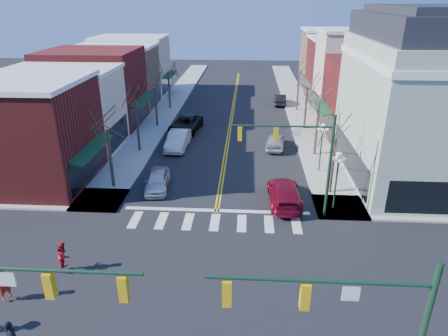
% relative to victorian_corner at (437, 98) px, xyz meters
% --- Properties ---
extents(ground, '(160.00, 160.00, 0.00)m').
position_rel_victorian_corner_xyz_m(ground, '(-16.50, -14.50, -6.66)').
color(ground, black).
rests_on(ground, ground).
extents(sidewalk_left, '(3.50, 70.00, 0.15)m').
position_rel_victorian_corner_xyz_m(sidewalk_left, '(-25.25, 5.50, -6.58)').
color(sidewalk_left, '#9E9B93').
rests_on(sidewalk_left, ground).
extents(sidewalk_right, '(3.50, 70.00, 0.15)m').
position_rel_victorian_corner_xyz_m(sidewalk_right, '(-7.75, 5.50, -6.58)').
color(sidewalk_right, '#9E9B93').
rests_on(sidewalk_right, ground).
extents(bldg_left_brick_a, '(10.00, 8.50, 8.00)m').
position_rel_victorian_corner_xyz_m(bldg_left_brick_a, '(-32.00, -2.75, -2.66)').
color(bldg_left_brick_a, maroon).
rests_on(bldg_left_brick_a, ground).
extents(bldg_left_stucco_a, '(10.00, 7.00, 7.50)m').
position_rel_victorian_corner_xyz_m(bldg_left_stucco_a, '(-32.00, 5.00, -2.91)').
color(bldg_left_stucco_a, beige).
rests_on(bldg_left_stucco_a, ground).
extents(bldg_left_brick_b, '(10.00, 9.00, 8.50)m').
position_rel_victorian_corner_xyz_m(bldg_left_brick_b, '(-32.00, 13.00, -2.41)').
color(bldg_left_brick_b, maroon).
rests_on(bldg_left_brick_b, ground).
extents(bldg_left_tan, '(10.00, 7.50, 7.80)m').
position_rel_victorian_corner_xyz_m(bldg_left_tan, '(-32.00, 21.25, -2.76)').
color(bldg_left_tan, '#886B4B').
rests_on(bldg_left_tan, ground).
extents(bldg_left_stucco_b, '(10.00, 8.00, 8.20)m').
position_rel_victorian_corner_xyz_m(bldg_left_stucco_b, '(-32.00, 29.00, -2.56)').
color(bldg_left_stucco_b, beige).
rests_on(bldg_left_stucco_b, ground).
extents(bldg_right_brick_a, '(10.00, 8.50, 8.00)m').
position_rel_victorian_corner_xyz_m(bldg_right_brick_a, '(-1.00, 11.25, -2.66)').
color(bldg_right_brick_a, maroon).
rests_on(bldg_right_brick_a, ground).
extents(bldg_right_stucco, '(10.00, 7.00, 10.00)m').
position_rel_victorian_corner_xyz_m(bldg_right_stucco, '(-1.00, 19.00, -1.66)').
color(bldg_right_stucco, beige).
rests_on(bldg_right_stucco, ground).
extents(bldg_right_brick_b, '(10.00, 8.00, 8.50)m').
position_rel_victorian_corner_xyz_m(bldg_right_brick_b, '(-1.00, 26.50, -2.41)').
color(bldg_right_brick_b, maroon).
rests_on(bldg_right_brick_b, ground).
extents(bldg_right_tan, '(10.00, 8.00, 9.00)m').
position_rel_victorian_corner_xyz_m(bldg_right_tan, '(-1.00, 34.50, -2.16)').
color(bldg_right_tan, '#886B4B').
rests_on(bldg_right_tan, ground).
extents(victorian_corner, '(12.25, 14.25, 13.30)m').
position_rel_victorian_corner_xyz_m(victorian_corner, '(0.00, 0.00, 0.00)').
color(victorian_corner, '#A0AD95').
rests_on(victorian_corner, ground).
extents(traffic_mast_near_left, '(6.60, 0.28, 7.20)m').
position_rel_victorian_corner_xyz_m(traffic_mast_near_left, '(-22.05, -21.90, -1.95)').
color(traffic_mast_near_left, '#14331E').
rests_on(traffic_mast_near_left, ground).
extents(traffic_mast_near_right, '(6.60, 0.28, 7.20)m').
position_rel_victorian_corner_xyz_m(traffic_mast_near_right, '(-10.95, -21.90, -1.95)').
color(traffic_mast_near_right, '#14331E').
rests_on(traffic_mast_near_right, ground).
extents(traffic_mast_far_right, '(6.60, 0.28, 7.20)m').
position_rel_victorian_corner_xyz_m(traffic_mast_far_right, '(-10.95, -7.10, -1.95)').
color(traffic_mast_far_right, '#14331E').
rests_on(traffic_mast_far_right, ground).
extents(lamppost_corner, '(0.36, 0.36, 4.33)m').
position_rel_victorian_corner_xyz_m(lamppost_corner, '(-8.30, -6.00, -3.70)').
color(lamppost_corner, '#14331E').
rests_on(lamppost_corner, ground).
extents(lamppost_midblock, '(0.36, 0.36, 4.33)m').
position_rel_victorian_corner_xyz_m(lamppost_midblock, '(-8.30, 0.50, -3.70)').
color(lamppost_midblock, '#14331E').
rests_on(lamppost_midblock, ground).
extents(tree_left_a, '(0.24, 0.24, 4.76)m').
position_rel_victorian_corner_xyz_m(tree_left_a, '(-24.90, -3.50, -4.28)').
color(tree_left_a, '#382B21').
rests_on(tree_left_a, ground).
extents(tree_left_b, '(0.24, 0.24, 5.04)m').
position_rel_victorian_corner_xyz_m(tree_left_b, '(-24.90, 4.50, -4.14)').
color(tree_left_b, '#382B21').
rests_on(tree_left_b, ground).
extents(tree_left_c, '(0.24, 0.24, 4.55)m').
position_rel_victorian_corner_xyz_m(tree_left_c, '(-24.90, 12.50, -4.38)').
color(tree_left_c, '#382B21').
rests_on(tree_left_c, ground).
extents(tree_left_d, '(0.24, 0.24, 4.90)m').
position_rel_victorian_corner_xyz_m(tree_left_d, '(-24.90, 20.50, -4.21)').
color(tree_left_d, '#382B21').
rests_on(tree_left_d, ground).
extents(tree_right_a, '(0.24, 0.24, 4.62)m').
position_rel_victorian_corner_xyz_m(tree_right_a, '(-8.10, -3.50, -4.35)').
color(tree_right_a, '#382B21').
rests_on(tree_right_a, ground).
extents(tree_right_b, '(0.24, 0.24, 5.18)m').
position_rel_victorian_corner_xyz_m(tree_right_b, '(-8.10, 4.50, -4.07)').
color(tree_right_b, '#382B21').
rests_on(tree_right_b, ground).
extents(tree_right_c, '(0.24, 0.24, 4.83)m').
position_rel_victorian_corner_xyz_m(tree_right_c, '(-8.10, 12.50, -4.24)').
color(tree_right_c, '#382B21').
rests_on(tree_right_c, ground).
extents(tree_right_d, '(0.24, 0.24, 4.97)m').
position_rel_victorian_corner_xyz_m(tree_right_d, '(-8.10, 20.50, -4.17)').
color(tree_right_d, '#382B21').
rests_on(tree_right_d, ground).
extents(car_left_near, '(2.11, 4.43, 1.46)m').
position_rel_victorian_corner_xyz_m(car_left_near, '(-21.36, -3.58, -5.93)').
color(car_left_near, silver).
rests_on(car_left_near, ground).
extents(car_left_mid, '(1.97, 5.20, 1.69)m').
position_rel_victorian_corner_xyz_m(car_left_mid, '(-21.30, 5.61, -5.81)').
color(car_left_mid, silver).
rests_on(car_left_mid, ground).
extents(car_left_far, '(3.52, 6.29, 1.66)m').
position_rel_victorian_corner_xyz_m(car_left_far, '(-21.33, 11.01, -5.83)').
color(car_left_far, black).
rests_on(car_left_far, ground).
extents(car_right_near, '(2.39, 5.58, 1.60)m').
position_rel_victorian_corner_xyz_m(car_right_near, '(-11.70, -5.23, -5.86)').
color(car_right_near, maroon).
rests_on(car_right_near, ground).
extents(car_right_mid, '(2.26, 4.56, 1.50)m').
position_rel_victorian_corner_xyz_m(car_right_mid, '(-11.70, 6.16, -5.91)').
color(car_right_mid, silver).
rests_on(car_right_mid, ground).
extents(car_right_far, '(1.67, 4.47, 1.46)m').
position_rel_victorian_corner_xyz_m(car_right_far, '(-10.10, 23.64, -5.93)').
color(car_right_far, black).
rests_on(car_right_far, ground).
extents(pedestrian_red_a, '(0.75, 0.78, 1.80)m').
position_rel_victorian_corner_xyz_m(pedestrian_red_a, '(-26.12, -16.33, -5.61)').
color(pedestrian_red_a, red).
rests_on(pedestrian_red_a, sidewalk_left).
extents(pedestrian_red_b, '(0.79, 0.93, 1.66)m').
position_rel_victorian_corner_xyz_m(pedestrian_red_b, '(-24.24, -13.86, -5.68)').
color(pedestrian_red_b, '#AF1218').
rests_on(pedestrian_red_b, sidewalk_left).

